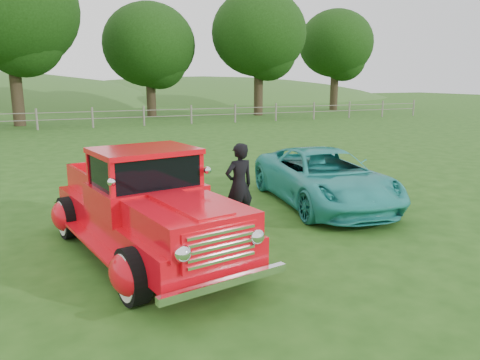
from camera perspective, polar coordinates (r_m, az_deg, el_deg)
name	(u,v)px	position (r m, az deg, el deg)	size (l,w,h in m)	color
ground	(234,258)	(7.68, -0.76, -9.44)	(140.00, 140.00, 0.00)	#204913
distant_hills	(33,137)	(66.51, -23.93, 4.86)	(116.00, 60.00, 18.00)	#305E22
fence_line	(93,118)	(28.83, -17.53, 7.27)	(48.00, 0.12, 1.20)	slate
tree_near_west	(8,9)	(31.89, -26.39, 18.20)	(8.00, 8.00, 10.42)	#2D2316
tree_near_east	(149,45)	(36.51, -11.02, 15.85)	(6.80, 6.80, 8.33)	#2D2316
tree_mid_east	(259,34)	(37.24, 2.31, 17.41)	(7.20, 7.20, 9.44)	#2D2316
tree_far_east	(336,44)	(44.26, 11.62, 15.96)	(6.60, 6.60, 8.86)	#2D2316
red_pickup	(145,208)	(7.71, -11.52, -3.37)	(2.94, 5.23, 1.78)	black
teal_sedan	(324,177)	(10.84, 10.20, 0.32)	(2.10, 4.55, 1.26)	teal
man	(239,185)	(9.00, -0.11, -0.67)	(0.60, 0.39, 1.65)	black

